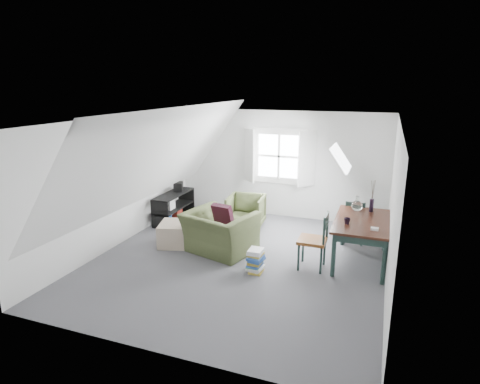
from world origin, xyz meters
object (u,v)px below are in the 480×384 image
at_px(armchair_near, 220,252).
at_px(media_shelf, 173,209).
at_px(armchair_far, 246,226).
at_px(dining_chair_near, 315,240).
at_px(dining_chair_far, 355,221).
at_px(magazine_stack, 256,261).
at_px(ottoman, 177,234).
at_px(dining_table, 363,226).

bearing_deg(armchair_near, media_shelf, -20.81).
bearing_deg(armchair_far, armchair_near, -95.23).
bearing_deg(dining_chair_near, dining_chair_far, 137.79).
height_order(dining_chair_far, dining_chair_near, dining_chair_near).
relative_size(armchair_near, dining_chair_far, 1.35).
bearing_deg(media_shelf, armchair_far, 5.21).
distance_m(armchair_near, dining_chair_far, 2.73).
xyz_separation_m(armchair_far, dining_chair_near, (1.79, -1.56, 0.52)).
height_order(armchair_far, magazine_stack, magazine_stack).
distance_m(dining_chair_far, dining_chair_near, 1.52).
height_order(armchair_near, magazine_stack, magazine_stack).
height_order(ottoman, dining_table, dining_table).
relative_size(armchair_near, ottoman, 1.82).
xyz_separation_m(armchair_near, dining_chair_near, (1.79, -0.07, 0.52)).
height_order(dining_chair_far, media_shelf, dining_chair_far).
bearing_deg(armchair_far, dining_table, -27.83).
xyz_separation_m(dining_table, media_shelf, (-4.24, 0.83, -0.40)).
relative_size(armchair_far, dining_chair_far, 0.89).
bearing_deg(ottoman, armchair_far, 56.94).
bearing_deg(dining_table, dining_chair_far, 103.64).
xyz_separation_m(ottoman, media_shelf, (-0.77, 1.21, 0.07)).
bearing_deg(dining_table, armchair_near, -168.74).
height_order(armchair_near, armchair_far, armchair_near).
xyz_separation_m(dining_chair_near, media_shelf, (-3.49, 1.34, -0.23)).
distance_m(armchair_far, dining_chair_near, 2.43).
bearing_deg(media_shelf, dining_table, -13.22).
relative_size(ottoman, dining_chair_far, 0.74).
relative_size(armchair_near, armchair_far, 1.52).
bearing_deg(armchair_far, dining_chair_near, -46.35).
bearing_deg(armchair_near, armchair_far, -74.24).
relative_size(dining_chair_far, magazine_stack, 2.23).
xyz_separation_m(dining_chair_far, magazine_stack, (-1.44, -1.91, -0.26)).
bearing_deg(magazine_stack, ottoman, 161.35).
xyz_separation_m(dining_table, dining_chair_near, (-0.74, -0.51, -0.17)).
bearing_deg(dining_chair_near, ottoman, -113.75).
bearing_deg(dining_table, dining_chair_near, -144.10).
bearing_deg(media_shelf, dining_chair_far, -1.02).
bearing_deg(magazine_stack, media_shelf, 144.89).
bearing_deg(armchair_far, media_shelf, -177.95).
height_order(armchair_far, dining_chair_far, dining_chair_far).
xyz_separation_m(media_shelf, magazine_stack, (2.60, -1.83, -0.09)).
bearing_deg(dining_table, media_shelf, 170.43).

